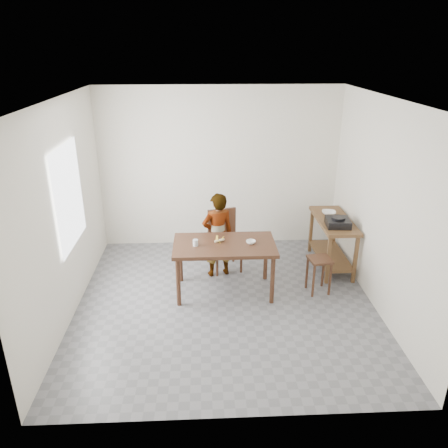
{
  "coord_description": "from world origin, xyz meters",
  "views": [
    {
      "loc": [
        -0.27,
        -5.11,
        3.28
      ],
      "look_at": [
        0.0,
        0.4,
        1.0
      ],
      "focal_mm": 35.0,
      "sensor_mm": 36.0,
      "label": 1
    }
  ],
  "objects_px": {
    "dining_table": "(224,268)",
    "dining_chair": "(226,242)",
    "child": "(218,235)",
    "prep_counter": "(332,243)",
    "stool": "(318,275)"
  },
  "relations": [
    {
      "from": "prep_counter",
      "to": "stool",
      "type": "distance_m",
      "value": 0.87
    },
    {
      "from": "dining_chair",
      "to": "stool",
      "type": "xyz_separation_m",
      "value": [
        1.28,
        -0.75,
        -0.2
      ]
    },
    {
      "from": "child",
      "to": "dining_chair",
      "type": "xyz_separation_m",
      "value": [
        0.13,
        0.17,
        -0.19
      ]
    },
    {
      "from": "prep_counter",
      "to": "stool",
      "type": "bearing_deg",
      "value": -117.04
    },
    {
      "from": "dining_chair",
      "to": "stool",
      "type": "distance_m",
      "value": 1.5
    },
    {
      "from": "dining_table",
      "to": "dining_chair",
      "type": "distance_m",
      "value": 0.69
    },
    {
      "from": "dining_table",
      "to": "dining_chair",
      "type": "xyz_separation_m",
      "value": [
        0.05,
        0.69,
        0.09
      ]
    },
    {
      "from": "dining_table",
      "to": "child",
      "type": "height_order",
      "value": "child"
    },
    {
      "from": "child",
      "to": "dining_chair",
      "type": "distance_m",
      "value": 0.29
    },
    {
      "from": "dining_chair",
      "to": "stool",
      "type": "height_order",
      "value": "dining_chair"
    },
    {
      "from": "prep_counter",
      "to": "child",
      "type": "distance_m",
      "value": 1.82
    },
    {
      "from": "dining_table",
      "to": "child",
      "type": "relative_size",
      "value": 1.07
    },
    {
      "from": "dining_table",
      "to": "prep_counter",
      "type": "xyz_separation_m",
      "value": [
        1.72,
        0.7,
        0.03
      ]
    },
    {
      "from": "prep_counter",
      "to": "dining_table",
      "type": "bearing_deg",
      "value": -157.85
    },
    {
      "from": "dining_table",
      "to": "prep_counter",
      "type": "bearing_deg",
      "value": 22.15
    }
  ]
}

